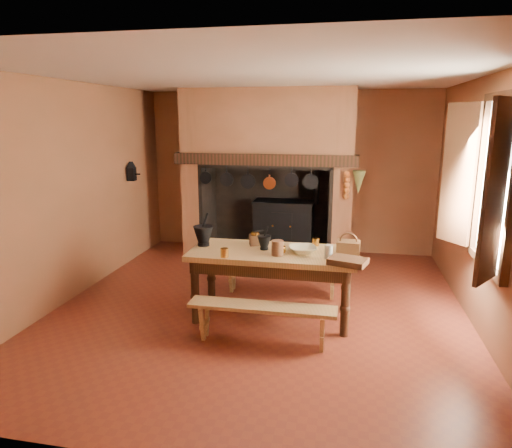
{
  "coord_description": "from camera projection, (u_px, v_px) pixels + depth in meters",
  "views": [
    {
      "loc": [
        1.0,
        -5.27,
        2.32
      ],
      "look_at": [
        -0.11,
        0.3,
        1.01
      ],
      "focal_mm": 32.0,
      "sensor_mm": 36.0,
      "label": 1
    }
  ],
  "objects": [
    {
      "name": "wall_right",
      "position": [
        486.0,
        206.0,
        4.96
      ],
      "size": [
        0.02,
        5.5,
        2.8
      ],
      "primitive_type": "cube",
      "color": "#92593A",
      "rests_on": "floor"
    },
    {
      "name": "back_wall",
      "position": [
        290.0,
        172.0,
        8.06
      ],
      "size": [
        5.0,
        0.02,
        2.8
      ],
      "primitive_type": "cube",
      "color": "#92593A",
      "rests_on": "floor"
    },
    {
      "name": "stoneware_crock",
      "position": [
        277.0,
        248.0,
        5.09
      ],
      "size": [
        0.16,
        0.16,
        0.17
      ],
      "primitive_type": "cylinder",
      "rotation": [
        0.0,
        0.0,
        -0.22
      ],
      "color": "#4E2E1D",
      "rests_on": "work_table"
    },
    {
      "name": "work_table",
      "position": [
        273.0,
        262.0,
        5.31
      ],
      "size": [
        1.91,
        0.85,
        0.83
      ],
      "color": "tan",
      "rests_on": "floor"
    },
    {
      "name": "mortar_small",
      "position": [
        264.0,
        242.0,
        5.31
      ],
      "size": [
        0.17,
        0.17,
        0.28
      ],
      "rotation": [
        0.0,
        0.0,
        -0.22
      ],
      "color": "black",
      "rests_on": "work_table"
    },
    {
      "name": "wooden_tray",
      "position": [
        348.0,
        261.0,
        4.79
      ],
      "size": [
        0.45,
        0.37,
        0.07
      ],
      "primitive_type": "cube",
      "rotation": [
        0.0,
        0.0,
        -0.3
      ],
      "color": "#371E11",
      "rests_on": "work_table"
    },
    {
      "name": "iron_range",
      "position": [
        284.0,
        226.0,
        7.99
      ],
      "size": [
        1.12,
        0.55,
        1.6
      ],
      "color": "black",
      "rests_on": "floor"
    },
    {
      "name": "chimney_breast",
      "position": [
        269.0,
        150.0,
        7.61
      ],
      "size": [
        2.95,
        0.96,
        2.8
      ],
      "color": "#92593A",
      "rests_on": "floor"
    },
    {
      "name": "bench_front",
      "position": [
        262.0,
        315.0,
        4.75
      ],
      "size": [
        1.55,
        0.27,
        0.44
      ],
      "color": "tan",
      "rests_on": "floor"
    },
    {
      "name": "ceiling",
      "position": [
        261.0,
        75.0,
        5.12
      ],
      "size": [
        5.5,
        5.5,
        0.0
      ],
      "primitive_type": "plane",
      "rotation": [
        3.14,
        0.0,
        0.0
      ],
      "color": "silver",
      "rests_on": "back_wall"
    },
    {
      "name": "window",
      "position": [
        485.0,
        183.0,
        4.54
      ],
      "size": [
        0.39,
        1.75,
        1.76
      ],
      "color": "white",
      "rests_on": "wall_right"
    },
    {
      "name": "hanging_pans",
      "position": [
        261.0,
        181.0,
        7.24
      ],
      "size": [
        1.92,
        0.29,
        0.27
      ],
      "color": "black",
      "rests_on": "chimney_breast"
    },
    {
      "name": "wall_front",
      "position": [
        177.0,
        272.0,
        2.81
      ],
      "size": [
        5.0,
        0.02,
        2.8
      ],
      "primitive_type": "cube",
      "color": "#92593A",
      "rests_on": "floor"
    },
    {
      "name": "coffee_grinder",
      "position": [
        255.0,
        239.0,
        5.5
      ],
      "size": [
        0.19,
        0.16,
        0.2
      ],
      "rotation": [
        0.0,
        0.0,
        0.33
      ],
      "color": "#371E11",
      "rests_on": "work_table"
    },
    {
      "name": "onion_string",
      "position": [
        346.0,
        185.0,
        6.97
      ],
      "size": [
        0.12,
        0.1,
        0.46
      ],
      "primitive_type": null,
      "color": "#98501C",
      "rests_on": "chimney_breast"
    },
    {
      "name": "glass_jar",
      "position": [
        329.0,
        252.0,
        4.97
      ],
      "size": [
        0.11,
        0.11,
        0.16
      ],
      "primitive_type": "cylinder",
      "rotation": [
        0.0,
        0.0,
        -0.33
      ],
      "color": "beige",
      "rests_on": "work_table"
    },
    {
      "name": "hearth_pans",
      "position": [
        226.0,
        248.0,
        8.05
      ],
      "size": [
        0.51,
        0.62,
        0.2
      ],
      "color": "#BF832C",
      "rests_on": "floor"
    },
    {
      "name": "mixing_bowl",
      "position": [
        303.0,
        250.0,
        5.2
      ],
      "size": [
        0.4,
        0.4,
        0.08
      ],
      "primitive_type": "imported",
      "rotation": [
        0.0,
        0.0,
        0.37
      ],
      "color": "beige",
      "rests_on": "work_table"
    },
    {
      "name": "wall_left",
      "position": [
        72.0,
        191.0,
        5.92
      ],
      "size": [
        0.02,
        5.5,
        2.8
      ],
      "primitive_type": "cube",
      "color": "#92593A",
      "rests_on": "floor"
    },
    {
      "name": "mortar_large",
      "position": [
        203.0,
        235.0,
        5.47
      ],
      "size": [
        0.24,
        0.24,
        0.41
      ],
      "rotation": [
        0.0,
        0.0,
        0.18
      ],
      "color": "black",
      "rests_on": "work_table"
    },
    {
      "name": "brass_mug_b",
      "position": [
        316.0,
        242.0,
        5.49
      ],
      "size": [
        0.1,
        0.1,
        0.09
      ],
      "primitive_type": "cylinder",
      "rotation": [
        0.0,
        0.0,
        -0.18
      ],
      "color": "#BF832C",
      "rests_on": "work_table"
    },
    {
      "name": "brass_mug_a",
      "position": [
        224.0,
        253.0,
        5.03
      ],
      "size": [
        0.11,
        0.11,
        0.1
      ],
      "primitive_type": "cylinder",
      "rotation": [
        0.0,
        0.0,
        -0.24
      ],
      "color": "#BF832C",
      "rests_on": "work_table"
    },
    {
      "name": "herb_bunch",
      "position": [
        359.0,
        182.0,
        6.92
      ],
      "size": [
        0.2,
        0.2,
        0.35
      ],
      "primitive_type": "cone",
      "rotation": [
        3.14,
        0.0,
        0.0
      ],
      "color": "brown",
      "rests_on": "chimney_breast"
    },
    {
      "name": "wall_coffee_mill",
      "position": [
        131.0,
        170.0,
        7.35
      ],
      "size": [
        0.23,
        0.16,
        0.31
      ],
      "color": "black",
      "rests_on": "wall_left"
    },
    {
      "name": "wicker_basket",
      "position": [
        348.0,
        247.0,
        5.16
      ],
      "size": [
        0.27,
        0.2,
        0.25
      ],
      "rotation": [
        0.0,
        0.0,
        -0.06
      ],
      "color": "#4C2716",
      "rests_on": "work_table"
    },
    {
      "name": "floor",
      "position": [
        260.0,
        307.0,
        5.75
      ],
      "size": [
        5.5,
        5.5,
        0.0
      ],
      "primitive_type": "plane",
      "color": "maroon",
      "rests_on": "ground"
    },
    {
      "name": "bench_back",
      "position": [
        281.0,
        270.0,
        6.1
      ],
      "size": [
        1.67,
        0.29,
        0.47
      ],
      "color": "tan",
      "rests_on": "floor"
    },
    {
      "name": "brass_cup",
      "position": [
        281.0,
        250.0,
        5.16
      ],
      "size": [
        0.14,
        0.14,
        0.09
      ],
      "primitive_type": "imported",
      "rotation": [
        0.0,
        0.0,
        0.4
      ],
      "color": "#BF832C",
      "rests_on": "work_table"
    }
  ]
}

